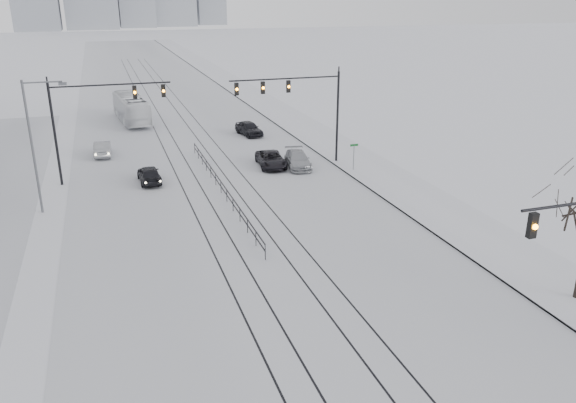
{
  "coord_description": "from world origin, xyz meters",
  "views": [
    {
      "loc": [
        -7.75,
        -9.49,
        14.01
      ],
      "look_at": [
        1.49,
        18.44,
        3.2
      ],
      "focal_mm": 35.0,
      "sensor_mm": 36.0,
      "label": 1
    }
  ],
  "objects_px": {
    "sedan_nb_far": "(249,128)",
    "box_truck": "(131,109)",
    "sedan_nb_front": "(271,159)",
    "sedan_sb_outer": "(102,149)",
    "sedan_sb_inner": "(149,174)",
    "sedan_nb_right": "(298,160)"
  },
  "relations": [
    {
      "from": "sedan_nb_front",
      "to": "sedan_sb_inner",
      "type": "bearing_deg",
      "value": -168.53
    },
    {
      "from": "sedan_sb_outer",
      "to": "box_truck",
      "type": "bearing_deg",
      "value": -101.8
    },
    {
      "from": "sedan_nb_far",
      "to": "box_truck",
      "type": "bearing_deg",
      "value": 125.82
    },
    {
      "from": "sedan_nb_front",
      "to": "sedan_sb_outer",
      "type": "bearing_deg",
      "value": 153.77
    },
    {
      "from": "sedan_sb_outer",
      "to": "sedan_nb_front",
      "type": "xyz_separation_m",
      "value": [
        13.84,
        -8.32,
        -0.03
      ]
    },
    {
      "from": "sedan_sb_inner",
      "to": "sedan_nb_far",
      "type": "distance_m",
      "value": 17.55
    },
    {
      "from": "sedan_nb_front",
      "to": "box_truck",
      "type": "height_order",
      "value": "box_truck"
    },
    {
      "from": "sedan_sb_inner",
      "to": "box_truck",
      "type": "distance_m",
      "value": 24.19
    },
    {
      "from": "sedan_sb_outer",
      "to": "sedan_nb_far",
      "type": "relative_size",
      "value": 0.96
    },
    {
      "from": "sedan_nb_far",
      "to": "sedan_sb_outer",
      "type": "bearing_deg",
      "value": -176.55
    },
    {
      "from": "box_truck",
      "to": "sedan_sb_inner",
      "type": "bearing_deg",
      "value": 83.6
    },
    {
      "from": "sedan_nb_far",
      "to": "box_truck",
      "type": "relative_size",
      "value": 0.39
    },
    {
      "from": "box_truck",
      "to": "sedan_nb_front",
      "type": "bearing_deg",
      "value": 108.15
    },
    {
      "from": "sedan_sb_outer",
      "to": "box_truck",
      "type": "distance_m",
      "value": 15.09
    },
    {
      "from": "sedan_nb_front",
      "to": "box_truck",
      "type": "bearing_deg",
      "value": 118.86
    },
    {
      "from": "sedan_sb_outer",
      "to": "sedan_nb_right",
      "type": "bearing_deg",
      "value": 152.01
    },
    {
      "from": "sedan_nb_far",
      "to": "sedan_sb_inner",
      "type": "bearing_deg",
      "value": -141.52
    },
    {
      "from": "sedan_nb_front",
      "to": "box_truck",
      "type": "xyz_separation_m",
      "value": [
        -10.25,
        22.95,
        0.91
      ]
    },
    {
      "from": "sedan_sb_outer",
      "to": "box_truck",
      "type": "height_order",
      "value": "box_truck"
    },
    {
      "from": "sedan_nb_right",
      "to": "box_truck",
      "type": "height_order",
      "value": "box_truck"
    },
    {
      "from": "sedan_sb_outer",
      "to": "sedan_nb_right",
      "type": "height_order",
      "value": "sedan_sb_outer"
    },
    {
      "from": "sedan_nb_front",
      "to": "sedan_nb_far",
      "type": "bearing_deg",
      "value": 89.37
    }
  ]
}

